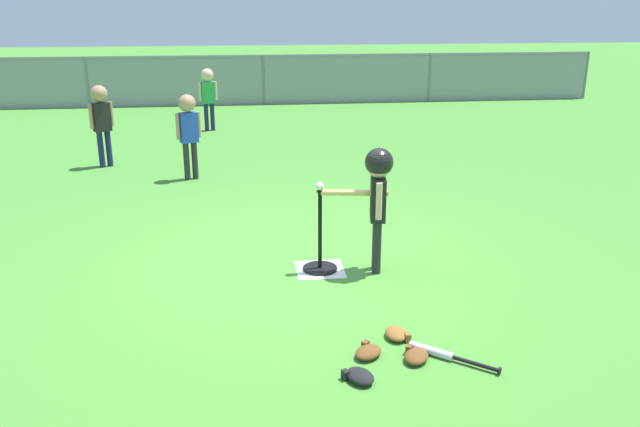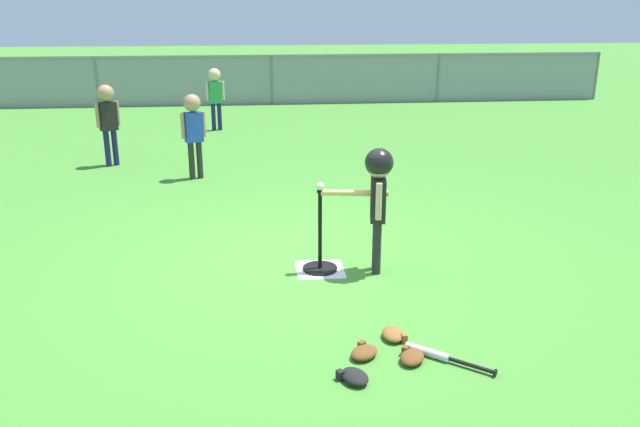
{
  "view_description": "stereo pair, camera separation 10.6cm",
  "coord_description": "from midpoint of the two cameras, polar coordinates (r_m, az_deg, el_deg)",
  "views": [
    {
      "loc": [
        -0.48,
        -5.59,
        2.39
      ],
      "look_at": [
        0.17,
        -0.17,
        0.55
      ],
      "focal_mm": 35.98,
      "sensor_mm": 36.0,
      "label": 1
    },
    {
      "loc": [
        -0.37,
        -5.6,
        2.39
      ],
      "look_at": [
        0.17,
        -0.17,
        0.55
      ],
      "focal_mm": 35.98,
      "sensor_mm": 36.0,
      "label": 2
    }
  ],
  "objects": [
    {
      "name": "batter_child",
      "position": [
        5.69,
        4.6,
        2.55
      ],
      "size": [
        0.64,
        0.33,
        1.15
      ],
      "color": "#262626",
      "rests_on": "ground_plane"
    },
    {
      "name": "fielder_near_right",
      "position": [
        9.99,
        -19.18,
        8.28
      ],
      "size": [
        0.31,
        0.25,
        1.2
      ],
      "color": "#191E4C",
      "rests_on": "ground_plane"
    },
    {
      "name": "fielder_deep_right",
      "position": [
        8.95,
        -11.96,
        7.67
      ],
      "size": [
        0.33,
        0.23,
        1.17
      ],
      "color": "#262626",
      "rests_on": "ground_plane"
    },
    {
      "name": "glove_by_plate",
      "position": [
        4.84,
        6.2,
        -10.58
      ],
      "size": [
        0.17,
        0.22,
        0.07
      ],
      "color": "brown",
      "rests_on": "ground_plane"
    },
    {
      "name": "home_plate",
      "position": [
        5.96,
        -0.51,
        -4.98
      ],
      "size": [
        0.44,
        0.44,
        0.01
      ],
      "primitive_type": "cube",
      "color": "white",
      "rests_on": "ground_plane"
    },
    {
      "name": "fielder_deep_left",
      "position": [
        12.36,
        -10.18,
        10.67
      ],
      "size": [
        0.34,
        0.23,
        1.16
      ],
      "color": "#191E4C",
      "rests_on": "ground_plane"
    },
    {
      "name": "glove_outfield_drop",
      "position": [
        4.6,
        3.63,
        -12.18
      ],
      "size": [
        0.27,
        0.27,
        0.07
      ],
      "color": "brown",
      "rests_on": "ground_plane"
    },
    {
      "name": "outfield_fence",
      "position": [
        15.41,
        -5.26,
        11.9
      ],
      "size": [
        16.06,
        0.06,
        1.15
      ],
      "color": "slate",
      "rests_on": "ground_plane"
    },
    {
      "name": "glove_near_bats",
      "position": [
        4.34,
        2.8,
        -14.24
      ],
      "size": [
        0.24,
        0.27,
        0.07
      ],
      "color": "black",
      "rests_on": "ground_plane"
    },
    {
      "name": "glove_tossed_aside",
      "position": [
        4.59,
        7.86,
        -12.44
      ],
      "size": [
        0.25,
        0.27,
        0.07
      ],
      "color": "brown",
      "rests_on": "ground_plane"
    },
    {
      "name": "batting_tee",
      "position": [
        5.91,
        -0.52,
        -3.87
      ],
      "size": [
        0.32,
        0.32,
        0.77
      ],
      "color": "black",
      "rests_on": "ground_plane"
    },
    {
      "name": "baseball_on_tee",
      "position": [
        5.69,
        -0.53,
        2.43
      ],
      "size": [
        0.07,
        0.07,
        0.07
      ],
      "primitive_type": "sphere",
      "color": "white",
      "rests_on": "batting_tee"
    },
    {
      "name": "ground_plane",
      "position": [
        6.1,
        -2.25,
        -4.47
      ],
      "size": [
        60.0,
        60.0,
        0.0
      ],
      "primitive_type": "plane",
      "color": "#478C33"
    },
    {
      "name": "spare_bat_silver",
      "position": [
        4.65,
        10.0,
        -12.17
      ],
      "size": [
        0.55,
        0.45,
        0.06
      ],
      "color": "silver",
      "rests_on": "ground_plane"
    }
  ]
}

